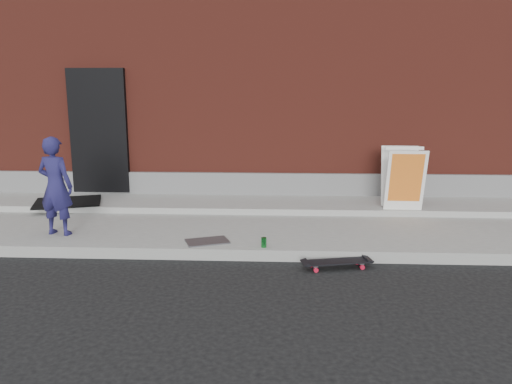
# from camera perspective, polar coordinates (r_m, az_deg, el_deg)

# --- Properties ---
(ground) EXTENTS (80.00, 80.00, 0.00)m
(ground) POSITION_cam_1_polar(r_m,az_deg,el_deg) (6.43, -3.81, -7.86)
(ground) COLOR black
(ground) RESTS_ON ground
(sidewalk) EXTENTS (20.00, 3.00, 0.15)m
(sidewalk) POSITION_cam_1_polar(r_m,az_deg,el_deg) (7.84, -2.55, -3.70)
(sidewalk) COLOR gray
(sidewalk) RESTS_ON ground
(apron) EXTENTS (20.00, 1.20, 0.10)m
(apron) POSITION_cam_1_polar(r_m,az_deg,el_deg) (8.68, -2.01, -1.34)
(apron) COLOR gray
(apron) RESTS_ON sidewalk
(building) EXTENTS (20.00, 8.10, 5.00)m
(building) POSITION_cam_1_polar(r_m,az_deg,el_deg) (13.05, -0.34, 13.15)
(building) COLOR maroon
(building) RESTS_ON ground
(child) EXTENTS (0.55, 0.42, 1.37)m
(child) POSITION_cam_1_polar(r_m,az_deg,el_deg) (7.42, -21.93, 0.63)
(child) COLOR #1D1A4B
(child) RESTS_ON sidewalk
(skateboard) EXTENTS (0.87, 0.39, 0.09)m
(skateboard) POSITION_cam_1_polar(r_m,az_deg,el_deg) (6.22, 9.23, -7.92)
(skateboard) COLOR #B2122A
(skateboard) RESTS_ON ground
(pizza_sign) EXTENTS (0.62, 0.73, 1.01)m
(pizza_sign) POSITION_cam_1_polar(r_m,az_deg,el_deg) (8.36, 16.45, 1.56)
(pizza_sign) COLOR white
(pizza_sign) RESTS_ON apron
(soda_can) EXTENTS (0.08, 0.08, 0.13)m
(soda_can) POSITION_cam_1_polar(r_m,az_deg,el_deg) (6.45, 0.90, -5.78)
(soda_can) COLOR #187C2B
(soda_can) RESTS_ON sidewalk
(doormat) EXTENTS (1.28, 1.15, 0.03)m
(doormat) POSITION_cam_1_polar(r_m,az_deg,el_deg) (9.09, -20.71, -1.07)
(doormat) COLOR black
(doormat) RESTS_ON apron
(utility_plate) EXTENTS (0.64, 0.53, 0.02)m
(utility_plate) POSITION_cam_1_polar(r_m,az_deg,el_deg) (6.71, -5.59, -5.63)
(utility_plate) COLOR #4D4D52
(utility_plate) RESTS_ON sidewalk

